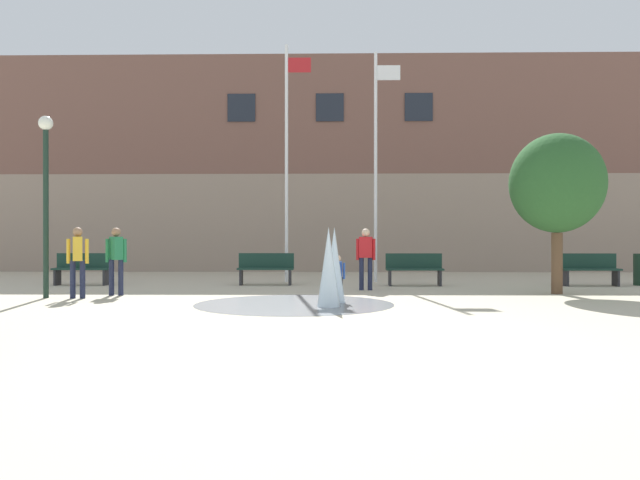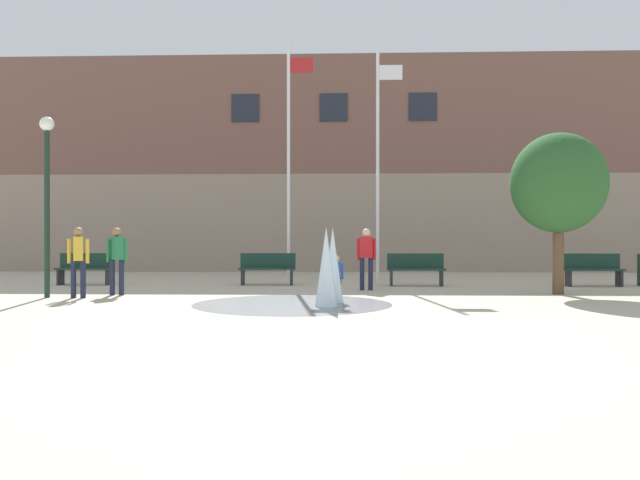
# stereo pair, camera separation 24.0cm
# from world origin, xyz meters

# --- Properties ---
(ground_plane) EXTENTS (100.00, 100.00, 0.00)m
(ground_plane) POSITION_xyz_m (0.00, 0.00, 0.00)
(ground_plane) COLOR #BCB299
(library_building) EXTENTS (36.00, 6.05, 8.64)m
(library_building) POSITION_xyz_m (0.00, 19.93, 4.32)
(library_building) COLOR gray
(library_building) RESTS_ON ground
(splash_fountain) EXTENTS (4.06, 4.06, 1.58)m
(splash_fountain) POSITION_xyz_m (-0.04, 4.91, 0.63)
(splash_fountain) COLOR gray
(splash_fountain) RESTS_ON ground
(park_bench_far_left) EXTENTS (1.60, 0.44, 0.91)m
(park_bench_far_left) POSITION_xyz_m (-7.06, 10.00, 0.48)
(park_bench_far_left) COLOR #28282D
(park_bench_far_left) RESTS_ON ground
(park_bench_under_left_flagpole) EXTENTS (1.60, 0.44, 0.91)m
(park_bench_under_left_flagpole) POSITION_xyz_m (-1.81, 10.15, 0.48)
(park_bench_under_left_flagpole) COLOR #28282D
(park_bench_under_left_flagpole) RESTS_ON ground
(park_bench_center) EXTENTS (1.60, 0.44, 0.91)m
(park_bench_center) POSITION_xyz_m (2.42, 9.95, 0.48)
(park_bench_center) COLOR #28282D
(park_bench_center) RESTS_ON ground
(park_bench_under_right_flagpole) EXTENTS (1.60, 0.44, 0.91)m
(park_bench_under_right_flagpole) POSITION_xyz_m (7.34, 9.98, 0.48)
(park_bench_under_right_flagpole) COLOR #28282D
(park_bench_under_right_flagpole) RESTS_ON ground
(adult_near_bench) EXTENTS (0.50, 0.39, 1.59)m
(adult_near_bench) POSITION_xyz_m (-5.59, 6.10, 0.93)
(adult_near_bench) COLOR #1E233D
(adult_near_bench) RESTS_ON ground
(adult_watching) EXTENTS (0.50, 0.39, 1.59)m
(adult_watching) POSITION_xyz_m (-4.98, 6.82, 0.93)
(adult_watching) COLOR #1E233D
(adult_watching) RESTS_ON ground
(child_in_fountain) EXTENTS (0.31, 0.24, 0.99)m
(child_in_fountain) POSITION_xyz_m (0.21, 5.46, 0.58)
(child_in_fountain) COLOR #28282D
(child_in_fountain) RESTS_ON ground
(adult_in_red) EXTENTS (0.50, 0.24, 1.59)m
(adult_in_red) POSITION_xyz_m (0.96, 8.41, 0.93)
(adult_in_red) COLOR #1E233D
(adult_in_red) RESTS_ON ground
(flagpole_left) EXTENTS (0.80, 0.10, 7.27)m
(flagpole_left) POSITION_xyz_m (-1.28, 11.37, 3.88)
(flagpole_left) COLOR silver
(flagpole_left) RESTS_ON ground
(flagpole_right) EXTENTS (0.80, 0.10, 7.02)m
(flagpole_right) POSITION_xyz_m (1.45, 11.37, 3.75)
(flagpole_right) COLOR silver
(flagpole_right) RESTS_ON ground
(lamp_post_left_lane) EXTENTS (0.32, 0.32, 4.09)m
(lamp_post_left_lane) POSITION_xyz_m (-6.35, 6.18, 2.66)
(lamp_post_left_lane) COLOR #192D23
(lamp_post_left_lane) RESTS_ON ground
(street_tree_near_building) EXTENTS (2.25, 2.25, 3.87)m
(street_tree_near_building) POSITION_xyz_m (5.51, 7.43, 2.66)
(street_tree_near_building) COLOR brown
(street_tree_near_building) RESTS_ON ground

